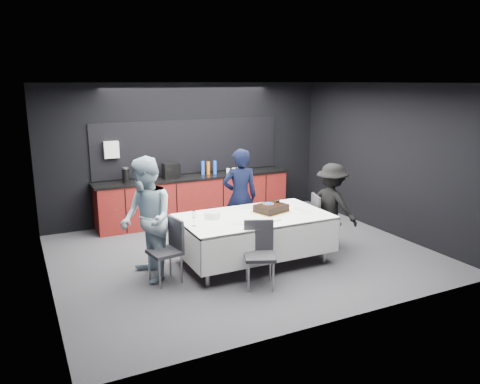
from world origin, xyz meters
The scene contains 18 objects.
ground centered at (0.00, 0.00, 0.00)m, with size 6.00×6.00×0.00m, color #434348.
room_shell centered at (0.00, 0.00, 1.86)m, with size 6.04×5.04×2.82m.
kitchenette centered at (-0.02, 2.22, 0.54)m, with size 4.10×0.64×2.05m.
party_table centered at (0.00, -0.40, 0.64)m, with size 2.32×1.32×0.78m.
cake_assembly centered at (0.34, -0.35, 0.84)m, with size 0.59×0.53×0.16m.
plate_stack centered at (-0.64, -0.25, 0.83)m, with size 0.25×0.25×0.10m, color white.
loose_plate_near centered at (-0.41, -0.66, 0.78)m, with size 0.21×0.21×0.01m, color white.
loose_plate_right_a centered at (0.85, -0.37, 0.78)m, with size 0.18×0.18×0.01m, color white.
loose_plate_right_b centered at (0.81, -0.60, 0.78)m, with size 0.21×0.21×0.01m, color white.
loose_plate_far centered at (0.11, 0.06, 0.78)m, with size 0.18×0.18×0.01m, color white.
fork_pile centered at (0.16, -0.79, 0.79)m, with size 0.15×0.09×0.02m, color white.
champagne_flute centered at (-1.04, -0.50, 0.94)m, with size 0.06×0.06×0.22m.
chair_left centered at (-1.41, -0.48, 0.53)m, with size 0.48×0.48×0.92m.
chair_right centered at (1.40, -0.25, 0.53)m, with size 0.53×0.53×0.92m.
chair_near centered at (-0.32, -1.16, 0.53)m, with size 0.55×0.55×0.92m.
person_center centered at (0.20, 0.51, 0.85)m, with size 0.62×0.41×1.71m, color black.
person_left centered at (-1.68, -0.29, 0.90)m, with size 0.88×0.68×1.80m, color #A7C2D3.
person_right centered at (1.52, -0.36, 0.74)m, with size 0.95×0.55×1.48m, color black.
Camera 1 is at (-3.28, -6.61, 2.83)m, focal length 35.00 mm.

